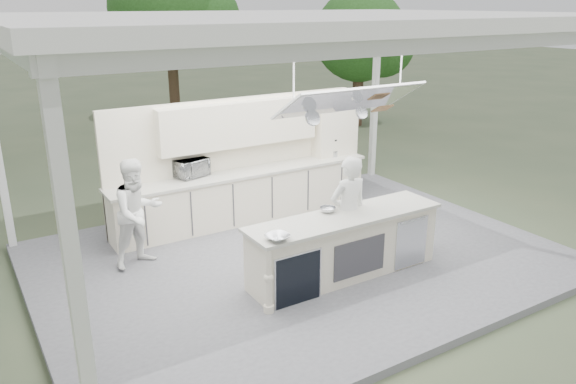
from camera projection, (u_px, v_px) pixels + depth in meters
ground at (300, 262)px, 9.12m from camera, size 90.00×90.00×0.00m
stage_deck at (300, 259)px, 9.10m from camera, size 8.00×6.00×0.12m
tent at (302, 24)px, 7.92m from camera, size 8.20×6.20×3.86m
demo_island at (344, 246)px, 8.28m from camera, size 3.10×0.79×0.95m
back_counter at (245, 195)px, 10.46m from camera, size 5.08×0.72×0.95m
back_wall_unit at (259, 139)px, 10.54m from camera, size 5.05×0.48×2.25m
tree_cluster at (108, 29)px, 15.85m from camera, size 19.55×9.40×5.85m
head_chef at (348, 213)px, 8.43m from camera, size 0.65×0.43×1.76m
sous_chef at (138, 213)px, 8.54m from camera, size 0.96×0.83×1.70m
toaster_oven at (191, 168)px, 9.92m from camera, size 0.67×0.55×0.32m
bowl_large at (278, 237)px, 7.29m from camera, size 0.36×0.36×0.08m
bowl_small at (328, 210)px, 8.27m from camera, size 0.28×0.28×0.07m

